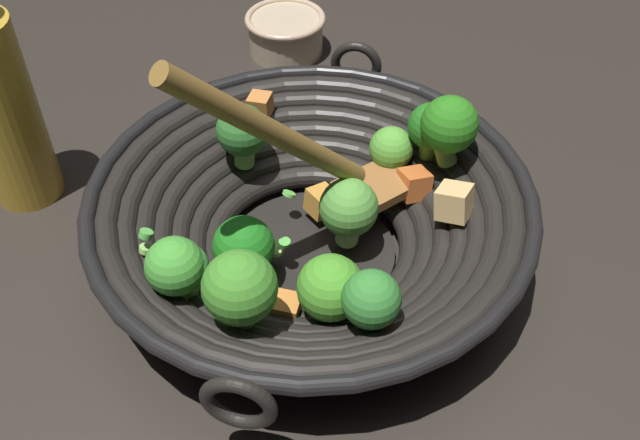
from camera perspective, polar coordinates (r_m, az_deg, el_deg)
The scene contains 4 objects.
ground_plane at distance 0.68m, azimuth -0.68°, elevation -2.85°, with size 4.00×4.00×0.00m, color #28231E.
wok at distance 0.64m, azimuth -0.69°, elevation 0.34°, with size 0.42×0.39×0.25m.
cooking_oil_bottle at distance 0.74m, azimuth -23.57°, elevation 8.05°, with size 0.07×0.07×0.25m.
prep_bowl at distance 0.94m, azimuth -2.68°, elevation 14.33°, with size 0.10×0.10×0.05m.
Camera 1 is at (-0.44, -0.11, 0.50)m, focal length 41.25 mm.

